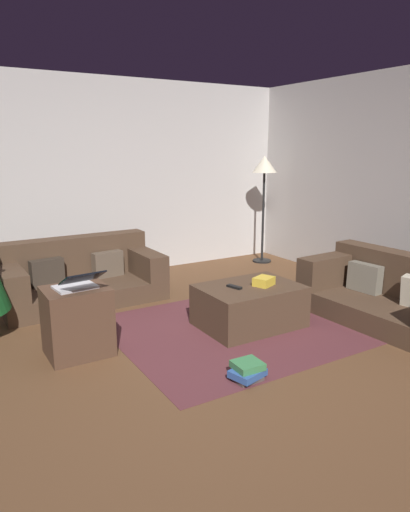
{
  "coord_description": "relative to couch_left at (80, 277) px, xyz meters",
  "views": [
    {
      "loc": [
        -1.65,
        -2.88,
        1.73
      ],
      "look_at": [
        0.47,
        0.66,
        0.75
      ],
      "focal_mm": 32.59,
      "sensor_mm": 36.0,
      "label": 1
    }
  ],
  "objects": [
    {
      "name": "rear_partition",
      "position": [
        0.25,
        0.89,
        1.03
      ],
      "size": [
        6.4,
        0.12,
        2.6
      ],
      "primitive_type": "cube",
      "color": "#BCB7B2",
      "rests_on": "ground_plane"
    },
    {
      "name": "ottoman",
      "position": [
        1.19,
        -1.65,
        -0.06
      ],
      "size": [
        0.96,
        0.7,
        0.41
      ],
      "primitive_type": "cube",
      "color": "#473323",
      "rests_on": "ground_plane"
    },
    {
      "name": "laptop",
      "position": [
        -0.43,
        -1.49,
        0.37
      ],
      "size": [
        0.36,
        0.44,
        0.19
      ],
      "color": "silver",
      "rests_on": "side_table"
    },
    {
      "name": "ground_plane",
      "position": [
        0.25,
        -2.25,
        -0.27
      ],
      "size": [
        6.4,
        6.4,
        0.0
      ],
      "primitive_type": "plane",
      "color": "brown"
    },
    {
      "name": "couch_left",
      "position": [
        0.0,
        0.0,
        0.0
      ],
      "size": [
        1.77,
        0.92,
        0.7
      ],
      "rotation": [
        0.0,
        0.0,
        3.16
      ],
      "color": "#473323",
      "rests_on": "ground_plane"
    },
    {
      "name": "tv_remote",
      "position": [
        1.02,
        -1.63,
        0.15
      ],
      "size": [
        0.09,
        0.17,
        0.02
      ],
      "primitive_type": "cube",
      "rotation": [
        0.0,
        0.0,
        0.27
      ],
      "color": "black",
      "rests_on": "ottoman"
    },
    {
      "name": "book_stack",
      "position": [
        0.53,
        -2.54,
        -0.2
      ],
      "size": [
        0.29,
        0.25,
        0.14
      ],
      "color": "#4C423D",
      "rests_on": "ground_plane"
    },
    {
      "name": "side_table",
      "position": [
        -0.43,
        -1.43,
        0.03
      ],
      "size": [
        0.52,
        0.44,
        0.59
      ],
      "primitive_type": "cube",
      "color": "#4C3323",
      "rests_on": "ground_plane"
    },
    {
      "name": "gift_box",
      "position": [
        1.32,
        -1.71,
        0.18
      ],
      "size": [
        0.24,
        0.21,
        0.08
      ],
      "primitive_type": "cube",
      "rotation": [
        0.0,
        0.0,
        0.39
      ],
      "color": "gold",
      "rests_on": "ottoman"
    },
    {
      "name": "corner_lamp",
      "position": [
        2.91,
        0.35,
        1.08
      ],
      "size": [
        0.36,
        0.36,
        1.59
      ],
      "color": "black",
      "rests_on": "ground_plane"
    },
    {
      "name": "area_rug",
      "position": [
        1.19,
        -1.65,
        -0.26
      ],
      "size": [
        2.6,
        2.0,
        0.01
      ],
      "primitive_type": "cube",
      "color": "#55292D",
      "rests_on": "ground_plane"
    },
    {
      "name": "couch_right",
      "position": [
        2.49,
        -2.27,
        0.01
      ],
      "size": [
        0.91,
        1.66,
        0.67
      ],
      "rotation": [
        0.0,
        0.0,
        1.61
      ],
      "color": "#473323",
      "rests_on": "ground_plane"
    }
  ]
}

